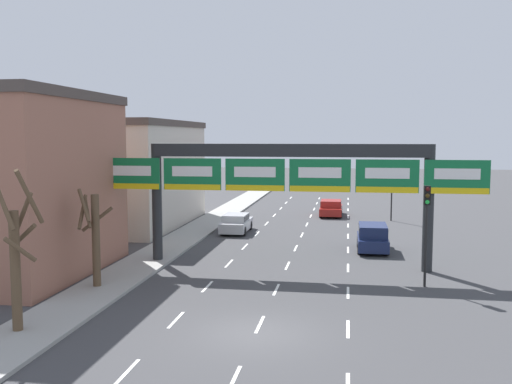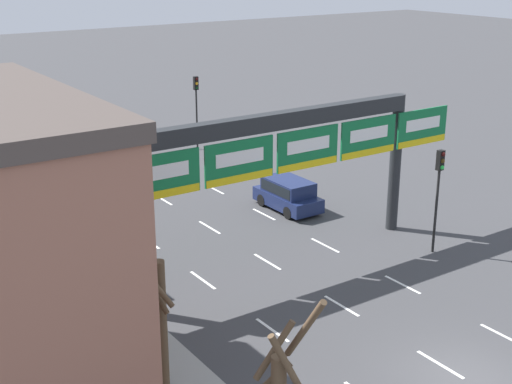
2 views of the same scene
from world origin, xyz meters
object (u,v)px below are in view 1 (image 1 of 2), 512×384
Objects in this scene: traffic_light_near_gantry at (392,179)px; tree_bare_second at (94,234)px; car_silver at (236,223)px; traffic_light_mid_block at (427,215)px; suv_navy at (373,236)px; tree_bare_closest at (17,256)px; car_red at (331,207)px; sign_gantry at (288,173)px.

traffic_light_near_gantry is 28.81m from tree_bare_second.
car_silver is at bearing 78.14° from tree_bare_second.
car_silver is at bearing 130.82° from traffic_light_mid_block.
traffic_light_mid_block reaches higher than suv_navy.
car_silver is 0.96× the size of tree_bare_second.
car_silver is 11.09m from suv_navy.
tree_bare_closest is (-3.46, -22.73, 2.11)m from car_silver.
suv_navy is (9.71, -5.37, 0.18)m from car_silver.
suv_navy is 15.80m from car_red.
car_silver is at bearing -146.14° from traffic_light_near_gantry.
car_red is 0.99× the size of tree_bare_second.
tree_bare_second is (-15.27, -24.42, -0.97)m from traffic_light_near_gantry.
suv_navy is at bearing -98.96° from traffic_light_near_gantry.
traffic_light_near_gantry is (2.10, 13.28, 2.66)m from suv_navy.
car_red is (1.77, 20.66, -4.37)m from sign_gantry.
car_red is 0.89× the size of traffic_light_near_gantry.
car_silver is 0.97× the size of car_red.
traffic_light_near_gantry reaches higher than traffic_light_mid_block.
sign_gantry is 10.59m from tree_bare_second.
traffic_light_mid_block is at bearing -49.18° from car_silver.
car_silver is at bearing 151.07° from suv_navy.
traffic_light_mid_block is (-0.00, -21.58, -0.16)m from traffic_light_near_gantry.
sign_gantry is at bearing -132.91° from suv_navy.
suv_navy is 17.33m from tree_bare_second.
sign_gantry is 4.09× the size of traffic_light_near_gantry.
traffic_light_near_gantry is at bearing -23.47° from car_red.
sign_gantry is 19.75m from traffic_light_near_gantry.
tree_bare_closest reaches higher than suv_navy.
traffic_light_near_gantry is (6.89, 18.44, -1.55)m from sign_gantry.
traffic_light_near_gantry is 34.24m from tree_bare_closest.
traffic_light_near_gantry reaches higher than car_red.
traffic_light_mid_block is (11.80, -13.66, 2.68)m from car_silver.
traffic_light_mid_block reaches higher than car_silver.
sign_gantry is at bearing 35.50° from tree_bare_second.
tree_bare_second reaches higher than car_silver.
traffic_light_mid_block is at bearing -24.47° from sign_gantry.
tree_bare_closest is at bearing -107.15° from car_red.
car_silver is (-4.91, 10.52, -4.38)m from sign_gantry.
tree_bare_closest is at bearing -124.45° from sign_gantry.
sign_gantry is 3.53× the size of tree_bare_closest.
car_silver is 0.86× the size of traffic_light_near_gantry.
car_red is at bearing 101.03° from suv_navy.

